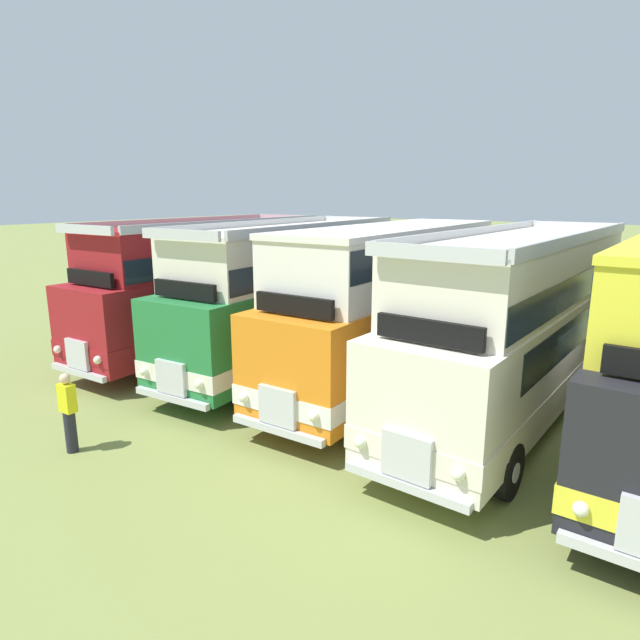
# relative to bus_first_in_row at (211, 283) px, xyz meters

# --- Properties ---
(ground_plane) EXTENTS (200.00, 200.00, 0.00)m
(ground_plane) POSITION_rel_bus_first_in_row_xyz_m (11.96, -0.49, -2.36)
(ground_plane) COLOR olive
(bus_first_in_row) EXTENTS (2.73, 10.17, 4.52)m
(bus_first_in_row) POSITION_rel_bus_first_in_row_xyz_m (0.00, 0.00, 0.00)
(bus_first_in_row) COLOR maroon
(bus_first_in_row) RESTS_ON ground
(bus_second_in_row) EXTENTS (3.02, 10.03, 4.52)m
(bus_second_in_row) POSITION_rel_bus_first_in_row_xyz_m (3.41, 0.02, -0.00)
(bus_second_in_row) COLOR #237538
(bus_second_in_row) RESTS_ON ground
(bus_third_in_row) EXTENTS (2.62, 9.82, 4.49)m
(bus_third_in_row) POSITION_rel_bus_first_in_row_xyz_m (6.84, -0.02, 0.11)
(bus_third_in_row) COLOR orange
(bus_third_in_row) RESTS_ON ground
(bus_fourth_in_row) EXTENTS (3.16, 10.80, 4.52)m
(bus_fourth_in_row) POSITION_rel_bus_first_in_row_xyz_m (10.26, -0.11, 0.00)
(bus_fourth_in_row) COLOR silver
(bus_fourth_in_row) RESTS_ON ground
(marshal_person) EXTENTS (0.36, 0.24, 1.73)m
(marshal_person) POSITION_rel_bus_first_in_row_xyz_m (3.10, -7.27, -1.47)
(marshal_person) COLOR #23232D
(marshal_person) RESTS_ON ground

